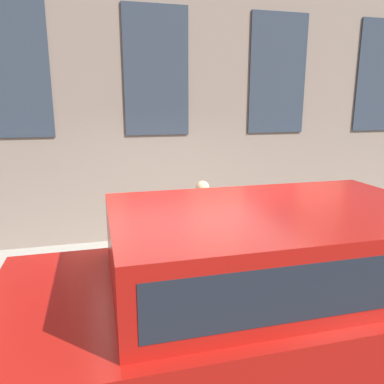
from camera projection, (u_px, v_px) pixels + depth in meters
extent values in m
plane|color=#2D2D30|center=(190.00, 308.00, 4.97)|extent=(80.00, 80.00, 0.00)
cube|color=#9E9B93|center=(172.00, 266.00, 6.07)|extent=(2.39, 60.00, 0.16)
cube|color=gray|center=(154.00, 42.00, 6.51)|extent=(0.30, 40.00, 7.40)
cube|color=#2D3847|center=(382.00, 76.00, 7.59)|extent=(0.03, 1.13, 2.17)
cube|color=#2D3847|center=(278.00, 74.00, 7.03)|extent=(0.03, 1.13, 2.17)
cube|color=#2D3847|center=(156.00, 71.00, 6.47)|extent=(0.03, 1.13, 2.17)
cube|color=#2D3847|center=(12.00, 68.00, 5.91)|extent=(0.03, 1.13, 2.17)
cylinder|color=gray|center=(181.00, 277.00, 5.46)|extent=(0.27, 0.27, 0.04)
cylinder|color=gray|center=(181.00, 256.00, 5.39)|extent=(0.20, 0.20, 0.70)
sphere|color=slate|center=(181.00, 233.00, 5.31)|extent=(0.21, 0.21, 0.21)
cylinder|color=black|center=(181.00, 229.00, 5.29)|extent=(0.07, 0.07, 0.08)
cylinder|color=gray|center=(191.00, 249.00, 5.40)|extent=(0.09, 0.10, 0.09)
cylinder|color=gray|center=(170.00, 251.00, 5.33)|extent=(0.09, 0.10, 0.09)
cylinder|color=#232328|center=(203.00, 245.00, 5.88)|extent=(0.09, 0.09, 0.64)
cylinder|color=#232328|center=(201.00, 242.00, 6.01)|extent=(0.09, 0.09, 0.64)
cube|color=yellow|center=(202.00, 209.00, 5.82)|extent=(0.17, 0.12, 0.48)
cylinder|color=yellow|center=(205.00, 211.00, 5.70)|extent=(0.07, 0.07, 0.46)
cylinder|color=yellow|center=(200.00, 207.00, 5.93)|extent=(0.07, 0.07, 0.46)
sphere|color=tan|center=(203.00, 188.00, 5.74)|extent=(0.21, 0.21, 0.21)
cylinder|color=black|center=(101.00, 319.00, 4.12)|extent=(0.24, 0.65, 0.65)
cylinder|color=black|center=(333.00, 288.00, 4.83)|extent=(0.24, 0.65, 0.65)
cube|color=#A5140F|center=(260.00, 314.00, 3.52)|extent=(2.08, 4.71, 0.78)
cube|color=#A5140F|center=(275.00, 241.00, 3.38)|extent=(1.83, 2.92, 0.64)
cube|color=#1E232D|center=(275.00, 241.00, 3.38)|extent=(1.84, 2.69, 0.41)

